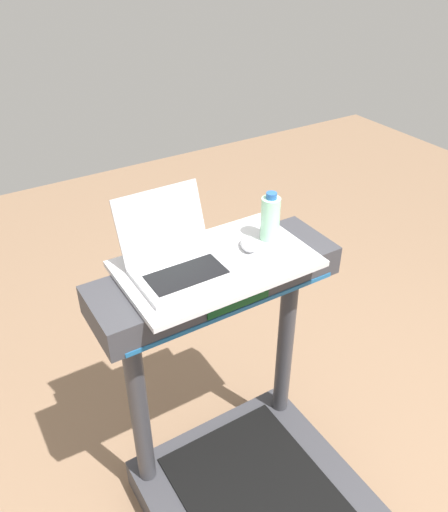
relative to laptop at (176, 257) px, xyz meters
name	(u,v)px	position (x,y,z in m)	size (l,w,h in m)	color
desk_board	(216,264)	(0.14, -0.03, -0.06)	(0.66, 0.41, 0.02)	silver
laptop	(176,257)	(0.00, 0.00, 0.00)	(0.31, 0.31, 0.24)	#B7B7BC
computer_mouse	(249,244)	(0.28, -0.02, -0.03)	(0.06, 0.10, 0.03)	#B2B2B7
water_bottle	(270,218)	(0.38, 0.00, 0.04)	(0.07, 0.07, 0.18)	#9EDBB2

